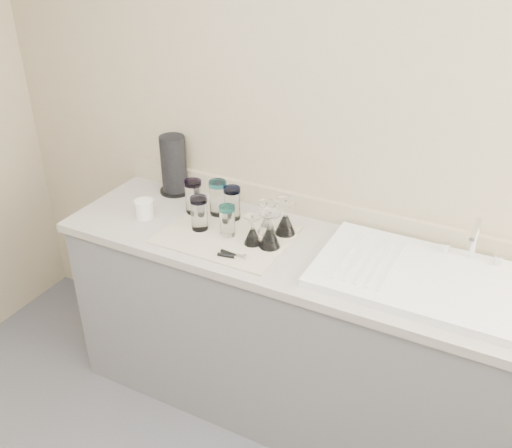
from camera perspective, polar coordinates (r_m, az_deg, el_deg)
The scene contains 16 objects.
room_envelope at distance 1.23m, azimuth -18.99°, elevation -2.57°, with size 3.54×3.50×2.52m.
counter_unit at distance 2.68m, azimuth 3.29°, elevation -10.49°, with size 2.06×0.62×0.90m.
sink_unit at distance 2.28m, azimuth 16.43°, elevation -5.15°, with size 0.82×0.50×0.22m.
dish_towel at distance 2.49m, azimuth -2.97°, elevation -1.10°, with size 0.55×0.42×0.01m, color beige.
tumbler_teal at distance 2.65m, azimuth -6.27°, elevation 2.76°, with size 0.08×0.08×0.16m.
tumbler_cyan at distance 2.62m, azimuth -3.82°, elevation 2.65°, with size 0.08×0.08×0.16m.
tumbler_purple at distance 2.58m, azimuth -2.40°, elevation 2.11°, with size 0.08×0.08×0.15m.
tumbler_blue at distance 2.51m, azimuth -5.69°, elevation 1.09°, with size 0.08×0.08×0.15m.
tumbler_lavender at distance 2.45m, azimuth -2.89°, elevation 0.34°, with size 0.07×0.07×0.14m.
goblet_back_left at distance 2.48m, azimuth 1.08°, elevation 0.18°, with size 0.08×0.08×0.15m.
goblet_back_right at distance 2.47m, azimuth 2.95°, elevation 0.19°, with size 0.09×0.09×0.16m.
goblet_front_left at distance 2.40m, azimuth -0.35°, elevation -1.01°, with size 0.08×0.08×0.13m.
goblet_front_right at distance 2.37m, azimuth 1.38°, elevation -1.10°, with size 0.09×0.09×0.16m.
can_opener at distance 2.33m, azimuth -2.35°, elevation -3.18°, with size 0.12×0.05×0.02m.
white_mug at distance 2.67m, azimuth -11.14°, elevation 1.52°, with size 0.13×0.10×0.09m.
paper_towel_roll at distance 2.84m, azimuth -8.23°, elevation 5.83°, with size 0.16×0.16×0.29m.
Camera 1 is at (0.80, -0.69, 2.18)m, focal length 40.00 mm.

